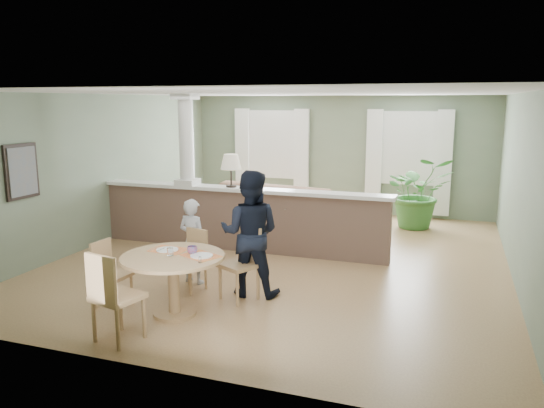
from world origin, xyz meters
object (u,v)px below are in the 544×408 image
at_px(chair_side, 108,271).
at_px(chair_near, 112,293).
at_px(chair_far_boy, 193,257).
at_px(child_person, 193,241).
at_px(houseplant, 418,192).
at_px(sofa, 262,211).
at_px(man_person, 250,233).
at_px(chair_far_man, 243,259).
at_px(dining_table, 174,268).

bearing_deg(chair_side, chair_near, -137.42).
bearing_deg(chair_far_boy, child_person, 130.36).
xyz_separation_m(houseplant, chair_side, (-3.37, -5.70, -0.27)).
bearing_deg(sofa, chair_side, -88.15).
relative_size(chair_side, man_person, 0.50).
height_order(child_person, man_person, man_person).
height_order(chair_side, child_person, child_person).
bearing_deg(chair_far_man, sofa, 133.52).
relative_size(chair_near, chair_side, 1.20).
bearing_deg(chair_far_boy, chair_near, -76.44).
bearing_deg(chair_near, sofa, -74.91).
bearing_deg(houseplant, chair_side, -120.59).
height_order(chair_far_man, chair_side, chair_far_man).
bearing_deg(child_person, houseplant, -110.27).
relative_size(houseplant, chair_side, 1.74).
bearing_deg(chair_far_boy, chair_far_man, 8.30).
bearing_deg(chair_far_man, houseplant, 96.43).
xyz_separation_m(dining_table, chair_side, (-0.93, -0.02, -0.13)).
xyz_separation_m(dining_table, man_person, (0.61, 0.97, 0.25)).
distance_m(houseplant, dining_table, 6.18).
bearing_deg(man_person, chair_far_man, 69.27).
distance_m(sofa, man_person, 3.37).
xyz_separation_m(sofa, chair_far_man, (0.97, -3.35, 0.07)).
bearing_deg(chair_near, man_person, -101.21).
bearing_deg(chair_side, dining_table, -84.38).
height_order(houseplant, chair_far_boy, houseplant).
xyz_separation_m(chair_near, child_person, (-0.09, 2.03, 0.05)).
distance_m(houseplant, chair_side, 6.63).
distance_m(chair_near, chair_side, 1.12).
height_order(dining_table, man_person, man_person).
relative_size(chair_far_man, chair_side, 1.14).
bearing_deg(chair_side, child_person, -22.87).
relative_size(child_person, man_person, 0.72).
xyz_separation_m(houseplant, chair_near, (-2.68, -6.58, -0.18)).
height_order(chair_far_boy, chair_far_man, chair_far_man).
height_order(sofa, chair_far_boy, sofa).
bearing_deg(dining_table, chair_far_man, 54.60).
bearing_deg(chair_side, sofa, -2.81).
relative_size(chair_near, man_person, 0.60).
height_order(dining_table, chair_side, dining_table).
distance_m(chair_side, child_person, 1.30).
height_order(sofa, houseplant, houseplant).
height_order(sofa, chair_side, sofa).
distance_m(dining_table, chair_near, 0.93).
height_order(houseplant, chair_far_man, houseplant).
bearing_deg(child_person, dining_table, 117.71).
distance_m(houseplant, chair_far_boy, 5.49).
distance_m(sofa, chair_near, 5.06).
height_order(chair_far_boy, child_person, child_person).
height_order(sofa, man_person, man_person).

